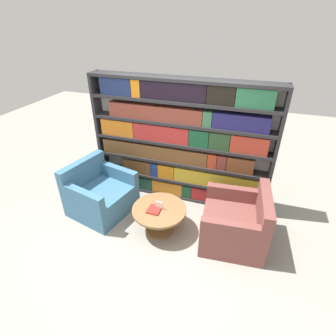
% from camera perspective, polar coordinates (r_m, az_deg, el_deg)
% --- Properties ---
extents(ground_plane, '(14.00, 14.00, 0.00)m').
position_cam_1_polar(ground_plane, '(4.20, -2.53, -15.16)').
color(ground_plane, gray).
extents(bookshelf, '(3.11, 0.30, 2.18)m').
position_cam_1_polar(bookshelf, '(4.52, 2.73, 5.52)').
color(bookshelf, silver).
rests_on(bookshelf, ground_plane).
extents(armchair_left, '(1.10, 1.13, 0.88)m').
position_cam_1_polar(armchair_left, '(4.69, -14.57, -5.68)').
color(armchair_left, '#386684').
rests_on(armchair_left, ground_plane).
extents(armchair_right, '(0.98, 1.02, 0.88)m').
position_cam_1_polar(armchair_right, '(4.10, 14.54, -11.78)').
color(armchair_right, brown).
rests_on(armchair_right, ground_plane).
extents(coffee_table, '(0.84, 0.84, 0.43)m').
position_cam_1_polar(coffee_table, '(4.13, -1.90, -10.12)').
color(coffee_table, brown).
rests_on(coffee_table, ground_plane).
extents(table_sign, '(0.11, 0.06, 0.13)m').
position_cam_1_polar(table_sign, '(4.02, -1.94, -8.21)').
color(table_sign, black).
rests_on(table_sign, coffee_table).
extents(stray_book, '(0.19, 0.22, 0.02)m').
position_cam_1_polar(stray_book, '(4.02, -3.03, -9.03)').
color(stray_book, maroon).
rests_on(stray_book, coffee_table).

